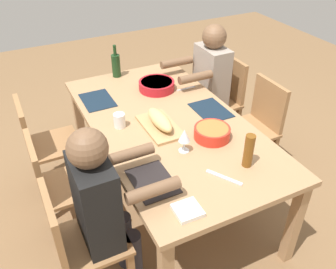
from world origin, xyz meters
TOP-DOWN VIEW (x-y plane):
  - ground_plane at (0.00, 0.00)m, footprint 8.00×8.00m
  - dining_table at (0.00, 0.00)m, footprint 1.94×1.05m
  - chair_near_center at (0.00, -0.85)m, footprint 0.40×0.40m
  - chair_far_center at (0.00, 0.85)m, footprint 0.40×0.40m
  - chair_far_left at (-0.53, 0.85)m, footprint 0.40×0.40m
  - diner_far_left at (-0.53, 0.66)m, footprint 0.41×0.53m
  - chair_near_right at (0.53, -0.85)m, footprint 0.40×0.40m
  - diner_near_right at (0.53, -0.66)m, footprint 0.41×0.53m
  - chair_far_right at (0.53, 0.85)m, footprint 0.40×0.40m
  - serving_bowl_fruit at (-0.31, -0.18)m, footprint 0.24×0.24m
  - serving_bowl_pasta at (0.50, -0.14)m, footprint 0.30×0.30m
  - cutting_board at (-0.04, 0.08)m, footprint 0.40×0.22m
  - bread_loaf at (-0.04, 0.08)m, footprint 0.32×0.11m
  - wine_bottle at (0.89, 0.07)m, footprint 0.08×0.08m
  - beer_bottle at (-0.65, -0.21)m, footprint 0.06×0.06m
  - wine_glass at (-0.36, 0.06)m, footprint 0.08×0.08m
  - placemat_near_center at (0.00, -0.36)m, footprint 0.32×0.23m
  - cup_far_center at (0.10, 0.33)m, footprint 0.08×0.08m
  - placemat_far_left at (-0.53, 0.36)m, footprint 0.32×0.23m
  - fork_near_right at (0.39, -0.36)m, footprint 0.02×0.17m
  - placemat_far_right at (0.53, 0.36)m, footprint 0.32×0.23m
  - carving_knife at (-0.69, -0.03)m, footprint 0.21×0.14m
  - napkin_stack at (-0.83, 0.30)m, footprint 0.14×0.14m

SIDE VIEW (x-z plane):
  - ground_plane at x=0.00m, z-range 0.00..0.00m
  - chair_near_center at x=0.00m, z-range 0.06..0.91m
  - chair_far_center at x=0.00m, z-range 0.06..0.91m
  - chair_far_left at x=-0.53m, z-range 0.06..0.91m
  - chair_near_right at x=0.53m, z-range 0.06..0.91m
  - chair_far_right at x=0.53m, z-range 0.06..0.91m
  - dining_table at x=0.00m, z-range 0.30..1.04m
  - diner_far_left at x=-0.53m, z-range 0.10..1.30m
  - diner_near_right at x=0.53m, z-range 0.10..1.30m
  - placemat_near_center at x=0.00m, z-range 0.74..0.75m
  - placemat_far_left at x=-0.53m, z-range 0.74..0.75m
  - placemat_far_right at x=0.53m, z-range 0.74..0.75m
  - fork_near_right at x=0.39m, z-range 0.74..0.75m
  - carving_knife at x=-0.69m, z-range 0.74..0.75m
  - cutting_board at x=-0.04m, z-range 0.74..0.76m
  - napkin_stack at x=-0.83m, z-range 0.74..0.76m
  - serving_bowl_pasta at x=0.50m, z-range 0.75..0.82m
  - serving_bowl_fruit at x=-0.31m, z-range 0.75..0.83m
  - cup_far_center at x=0.10m, z-range 0.74..0.84m
  - bread_loaf at x=-0.04m, z-range 0.76..0.85m
  - wine_bottle at x=0.89m, z-range 0.70..0.99m
  - beer_bottle at x=-0.65m, z-range 0.74..0.96m
  - wine_glass at x=-0.36m, z-range 0.77..0.94m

